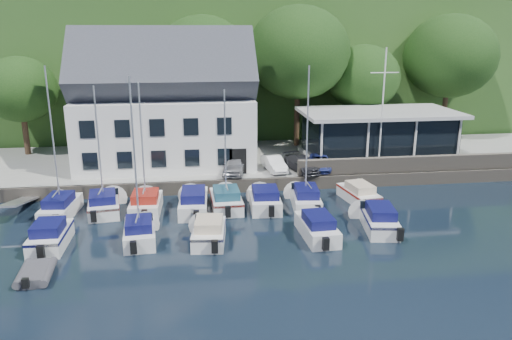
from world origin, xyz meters
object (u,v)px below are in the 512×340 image
at_px(boat_r1_0, 54,149).
at_px(boat_r1_1, 99,148).
at_px(boat_r1_4, 225,144).
at_px(boat_r1_7, 359,192).
at_px(boat_r1_2, 142,147).
at_px(flagpole, 382,109).
at_px(boat_r2_1, 135,168).
at_px(boat_r1_5, 265,198).
at_px(club_pavilion, 378,134).
at_px(boat_r2_3, 317,225).
at_px(car_white, 274,163).
at_px(boat_r2_4, 379,217).
at_px(boat_r2_2, 209,230).
at_px(car_silver, 235,165).
at_px(dinghy_1, 36,272).
at_px(boat_r1_3, 193,200).
at_px(boat_r1_6, 307,142).
at_px(car_blue, 320,162).
at_px(harbor_building, 166,111).
at_px(car_dgrey, 302,164).
at_px(boat_r2_0, 50,234).

relative_size(boat_r1_0, boat_r1_1, 1.02).
height_order(boat_r1_4, boat_r1_7, boat_r1_4).
height_order(boat_r1_0, boat_r1_2, boat_r1_0).
distance_m(flagpole, boat_r1_1, 21.49).
distance_m(boat_r1_4, boat_r2_1, 7.22).
relative_size(boat_r1_5, boat_r1_7, 1.00).
xyz_separation_m(club_pavilion, boat_r2_3, (-8.87, -13.91, -2.31)).
bearing_deg(club_pavilion, boat_r2_1, -145.43).
bearing_deg(boat_r2_1, boat_r2_3, -8.21).
bearing_deg(car_white, boat_r2_4, -72.75).
xyz_separation_m(boat_r1_1, boat_r2_1, (2.79, -5.13, -0.03)).
height_order(boat_r1_7, boat_r2_2, boat_r2_2).
relative_size(car_silver, boat_r1_5, 0.69).
height_order(boat_r1_5, dinghy_1, boat_r1_5).
height_order(flagpole, boat_r1_3, flagpole).
xyz_separation_m(flagpole, boat_r1_6, (-7.30, -5.45, -1.19)).
bearing_deg(boat_r2_1, flagpole, 24.39).
height_order(car_blue, boat_r1_2, boat_r1_2).
xyz_separation_m(boat_r1_7, boat_r2_3, (-4.50, -5.68, 0.04)).
height_order(boat_r1_7, dinghy_1, boat_r1_7).
bearing_deg(boat_r1_1, dinghy_1, -110.22).
bearing_deg(dinghy_1, boat_r2_2, 16.54).
bearing_deg(boat_r2_4, car_silver, 137.90).
bearing_deg(boat_r1_0, boat_r1_4, 5.45).
xyz_separation_m(boat_r1_3, boat_r1_5, (4.83, -0.22, -0.01)).
bearing_deg(car_white, harbor_building, 149.68).
xyz_separation_m(flagpole, boat_r1_2, (-18.13, -5.03, -1.29)).
bearing_deg(car_blue, boat_r1_1, -146.09).
distance_m(harbor_building, boat_r2_3, 17.68).
bearing_deg(boat_r2_1, harbor_building, 80.79).
bearing_deg(car_dgrey, car_white, 154.10).
height_order(boat_r2_0, boat_r2_4, boat_r2_4).
xyz_separation_m(car_dgrey, boat_r1_4, (-6.40, -5.00, 2.93)).
xyz_separation_m(car_silver, car_dgrey, (5.32, -0.06, -0.06)).
bearing_deg(boat_r2_3, boat_r2_4, 7.69).
height_order(boat_r1_4, boat_r1_6, boat_r1_6).
distance_m(boat_r2_0, boat_r2_4, 19.30).
bearing_deg(boat_r1_5, boat_r2_4, -32.13).
bearing_deg(boat_r1_6, car_dgrey, 85.91).
bearing_deg(boat_r1_0, boat_r2_0, -77.74).
xyz_separation_m(boat_r1_2, boat_r2_4, (14.39, -4.87, -3.69)).
bearing_deg(boat_r2_4, boat_r1_1, 172.56).
height_order(club_pavilion, boat_r2_0, club_pavilion).
xyz_separation_m(car_blue, boat_r1_0, (-18.83, -5.27, 2.91)).
relative_size(car_blue, boat_r1_7, 0.65).
relative_size(car_silver, boat_r2_1, 0.44).
distance_m(car_blue, boat_r1_5, 7.80).
relative_size(boat_r1_2, boat_r2_0, 1.67).
height_order(harbor_building, flagpole, flagpole).
relative_size(harbor_building, boat_r1_6, 1.58).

